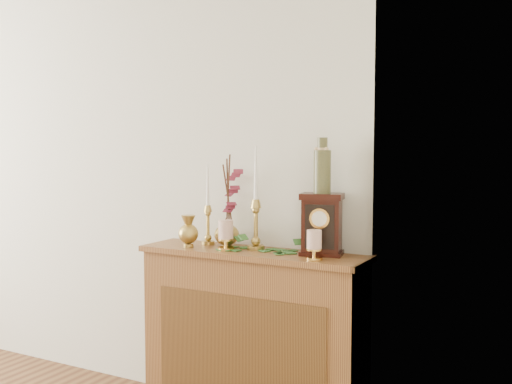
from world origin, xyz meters
The scene contains 10 objects.
console_shelf centered at (1.40, 2.10, 0.44)m, with size 1.24×0.34×0.93m.
candlestick_left centered at (1.09, 2.16, 1.08)m, with size 0.07×0.07×0.45m.
candlestick_center centered at (1.41, 2.13, 1.11)m, with size 0.09×0.09×0.55m.
bud_vase centered at (1.05, 2.02, 1.02)m, with size 0.11×0.11×0.17m.
ginger_jar centered at (1.23, 2.18, 1.16)m, with size 0.20×0.22×0.50m.
pillar_candle_left centered at (1.28, 2.04, 1.02)m, with size 0.09×0.09×0.17m.
pillar_candle_right centered at (1.79, 2.00, 1.01)m, with size 0.08×0.08×0.16m.
ivy_garland centered at (1.43, 2.08, 0.94)m, with size 0.49×0.24×0.09m.
mantel_clock centered at (1.77, 2.14, 1.08)m, with size 0.23×0.18×0.31m.
ceramic_vase centered at (1.77, 2.15, 1.36)m, with size 0.09×0.09×0.28m.
Camera 1 is at (2.89, -0.62, 1.47)m, focal length 42.00 mm.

